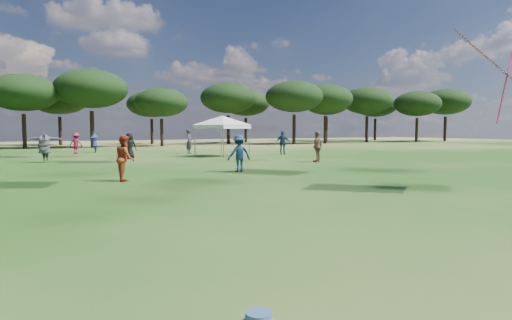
{
  "coord_description": "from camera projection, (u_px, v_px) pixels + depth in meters",
  "views": [
    {
      "loc": [
        -1.82,
        -0.15,
        1.84
      ],
      "look_at": [
        0.09,
        3.52,
        1.53
      ],
      "focal_mm": 30.0,
      "sensor_mm": 36.0,
      "label": 1
    }
  ],
  "objects": [
    {
      "name": "tent_right",
      "position": [
        222.0,
        118.0,
        28.32
      ],
      "size": [
        5.06,
        5.06,
        3.0
      ],
      "rotation": [
        0.0,
        0.0,
        0.43
      ],
      "color": "gray",
      "rests_on": "ground"
    },
    {
      "name": "festival_crowd",
      "position": [
        39.0,
        148.0,
        22.49
      ],
      "size": [
        29.78,
        21.79,
        1.92
      ],
      "color": "silver",
      "rests_on": "ground"
    },
    {
      "name": "tree_line",
      "position": [
        78.0,
        94.0,
        43.75
      ],
      "size": [
        108.78,
        17.63,
        7.77
      ],
      "color": "black",
      "rests_on": "ground"
    }
  ]
}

